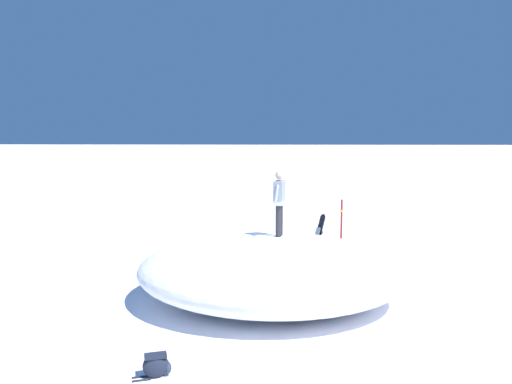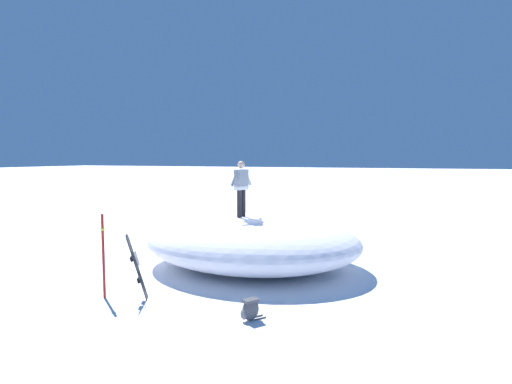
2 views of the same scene
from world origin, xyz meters
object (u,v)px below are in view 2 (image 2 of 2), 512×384
Objects in this scene: snowboard_primary_upright at (136,266)px; backpack_near at (250,309)px; backpack_far at (338,240)px; trail_marker_pole at (103,254)px; snowboarder_standing at (241,185)px.

snowboard_primary_upright reaches higher than backpack_near.
backpack_near is 7.81m from backpack_far.
trail_marker_pole reaches higher than backpack_near.
backpack_far is (2.20, 4.26, -2.32)m from snowboarder_standing.
snowboard_primary_upright is at bearing 14.90° from trail_marker_pole.
backpack_far is at bearing 65.16° from snowboard_primary_upright.
backpack_near is (2.98, -0.23, -0.58)m from snowboard_primary_upright.
snowboarder_standing is 5.32m from backpack_far.
trail_marker_pole is at bearing -118.83° from backpack_far.
snowboarder_standing is 0.82× the size of trail_marker_pole.
trail_marker_pole is at bearing -165.10° from snowboard_primary_upright.
backpack_far is (0.52, 7.79, -0.01)m from backpack_near.
snowboard_primary_upright is at bearing -114.84° from backpack_far.
snowboarder_standing is 4.54m from backpack_near.
backpack_far is at bearing 61.17° from trail_marker_pole.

